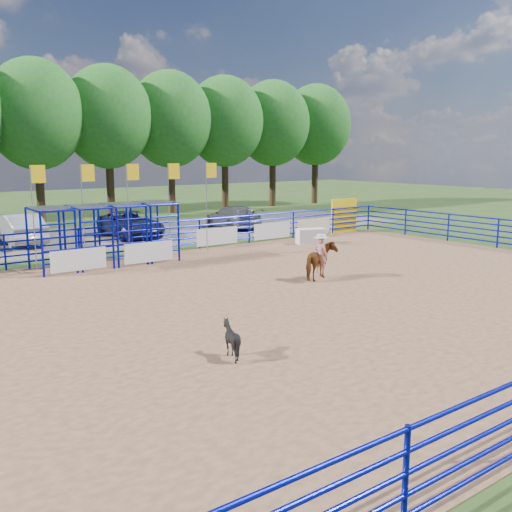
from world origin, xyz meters
name	(u,v)px	position (x,y,z in m)	size (l,w,h in m)	color
ground	(278,299)	(0.00, 0.00, 0.00)	(120.00, 120.00, 0.00)	#395522
arena_dirt	(278,299)	(0.00, 0.00, 0.01)	(30.00, 20.00, 0.02)	#9D6F4E
gravel_strip	(90,237)	(0.00, 17.00, 0.01)	(40.00, 10.00, 0.01)	#68655C
announcer_table	(311,236)	(8.44, 7.90, 0.41)	(1.48, 0.69, 0.79)	white
horse_and_rider	(321,258)	(3.05, 1.31, 0.84)	(1.79, 1.31, 2.37)	brown
calf	(231,339)	(-4.20, -3.53, 0.45)	(0.69, 0.78, 0.86)	black
car_b	(19,229)	(-3.77, 16.81, 0.80)	(1.68, 4.83, 1.59)	#95989D
car_c	(131,224)	(1.95, 15.80, 0.73)	(2.38, 5.16, 1.43)	#151836
car_d	(233,217)	(8.67, 15.47, 0.72)	(1.98, 4.88, 1.42)	#545456
perimeter_fence	(278,277)	(0.00, 0.00, 0.75)	(30.10, 20.10, 1.50)	#070C9D
chute_assembly	(113,235)	(-1.90, 8.84, 1.26)	(19.32, 2.41, 4.20)	#070C9D
treeline	(35,109)	(0.00, 26.00, 7.53)	(56.40, 6.40, 11.24)	#3F2B19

